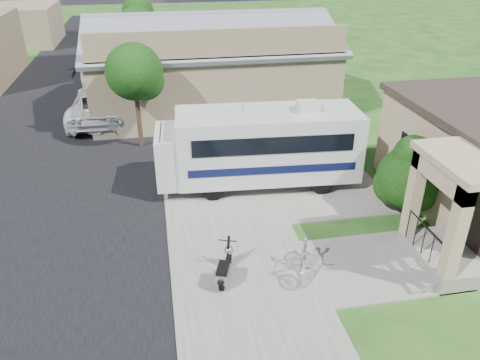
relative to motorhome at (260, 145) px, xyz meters
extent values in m
plane|color=#163C10|center=(-0.62, -4.49, -1.62)|extent=(120.00, 120.00, 0.00)
cube|color=black|center=(-8.12, 5.51, -1.61)|extent=(9.00, 80.00, 0.02)
cube|color=#64615A|center=(-1.62, 5.51, -1.59)|extent=(4.00, 80.00, 0.06)
cube|color=#64615A|center=(0.88, 0.01, -1.59)|extent=(7.00, 6.00, 0.05)
cube|color=#64615A|center=(2.38, -5.49, -1.59)|extent=(4.00, 3.00, 0.05)
cube|color=black|center=(4.86, -1.79, 0.08)|extent=(0.04, 1.10, 1.20)
cube|color=black|center=(4.86, -5.79, -0.07)|extent=(0.04, 0.95, 2.10)
cube|color=#64615A|center=(4.08, -5.79, -1.37)|extent=(1.60, 2.40, 0.50)
cube|color=#64615A|center=(3.08, -5.79, -1.46)|extent=(0.40, 2.16, 0.32)
cube|color=#64615A|center=(2.73, -5.79, -1.54)|extent=(0.35, 2.16, 0.16)
cube|color=#917D5B|center=(3.46, -4.77, 0.23)|extent=(0.35, 0.35, 2.70)
cube|color=#917D5B|center=(3.46, -6.82, 0.23)|extent=(0.35, 0.35, 2.70)
cube|color=#917D5B|center=(3.46, -5.79, 1.33)|extent=(0.35, 2.40, 0.50)
cube|color=#917D5B|center=(4.28, -5.79, 1.68)|extent=(2.10, 2.70, 0.20)
cylinder|color=black|center=(3.33, -5.79, -0.22)|extent=(0.04, 1.70, 0.04)
cube|color=#836B51|center=(-0.62, 9.51, 0.18)|extent=(12.00, 8.00, 3.60)
cube|color=#575A62|center=(-0.62, 7.51, 2.53)|extent=(12.50, 4.40, 1.78)
cube|color=#575A62|center=(-0.62, 11.51, 2.53)|extent=(12.50, 4.40, 1.78)
cube|color=#575A62|center=(-0.62, 9.51, 3.23)|extent=(12.50, 0.50, 0.22)
cube|color=#836B51|center=(-0.62, 5.61, 2.53)|extent=(11.76, 0.20, 1.30)
cube|color=#836B51|center=(-15.62, 29.51, -0.02)|extent=(8.00, 7.00, 3.20)
cylinder|color=black|center=(-4.42, 4.51, -0.04)|extent=(0.20, 0.20, 3.15)
sphere|color=black|center=(-4.42, 4.51, 1.76)|extent=(2.40, 2.40, 2.40)
sphere|color=black|center=(-4.02, 4.71, 1.31)|extent=(1.68, 1.68, 1.68)
cylinder|color=black|center=(-4.42, 14.51, 0.03)|extent=(0.20, 0.20, 3.29)
sphere|color=black|center=(-4.42, 14.51, 1.91)|extent=(2.40, 2.40, 2.40)
sphere|color=black|center=(-4.02, 14.71, 1.44)|extent=(1.68, 1.68, 1.68)
cylinder|color=black|center=(-4.42, 23.51, -0.11)|extent=(0.20, 0.20, 3.01)
sphere|color=black|center=(-4.42, 23.51, 1.61)|extent=(2.40, 2.40, 2.40)
sphere|color=black|center=(-4.02, 23.71, 1.18)|extent=(1.68, 1.68, 1.68)
cube|color=#BBBBB6|center=(0.28, -0.02, 0.03)|extent=(6.72, 2.77, 2.45)
cube|color=#BBBBB6|center=(-3.38, 0.22, -0.25)|extent=(0.89, 2.28, 1.88)
cube|color=black|center=(-3.55, 0.23, 0.27)|extent=(0.19, 2.00, 0.85)
cube|color=black|center=(0.20, -1.21, 0.47)|extent=(5.59, 0.39, 0.61)
cube|color=black|center=(0.36, 1.17, 0.47)|extent=(5.59, 0.39, 0.61)
cube|color=#0A0F34|center=(0.20, -1.20, -0.46)|extent=(5.92, 0.40, 0.28)
cube|color=#0A0F34|center=(0.36, 1.17, -0.46)|extent=(5.92, 0.40, 0.28)
cube|color=#BBBBB6|center=(1.69, -0.11, 1.42)|extent=(0.79, 0.71, 0.33)
cylinder|color=#929298|center=(-0.66, 0.04, 1.72)|extent=(0.04, 0.04, 0.94)
cylinder|color=black|center=(-1.89, -0.92, -1.19)|extent=(0.77, 0.31, 0.75)
cylinder|color=black|center=(-1.76, 1.15, -1.19)|extent=(0.77, 0.31, 0.75)
cylinder|color=black|center=(2.05, -1.17, -1.19)|extent=(0.77, 0.31, 0.75)
cylinder|color=black|center=(2.19, 0.90, -1.19)|extent=(0.77, 0.31, 0.75)
cylinder|color=black|center=(4.34, -2.96, -1.20)|extent=(0.17, 0.17, 0.84)
sphere|color=black|center=(4.34, -2.96, -0.25)|extent=(2.09, 2.09, 2.09)
sphere|color=black|center=(4.76, -2.64, 0.16)|extent=(1.67, 1.67, 1.67)
sphere|color=black|center=(4.03, -2.75, -0.57)|extent=(1.47, 1.47, 1.47)
sphere|color=black|center=(4.55, -3.27, -0.67)|extent=(1.26, 1.26, 1.26)
sphere|color=black|center=(4.34, -2.96, 0.58)|extent=(1.26, 1.26, 1.26)
cylinder|color=black|center=(-2.29, -5.74, -1.35)|extent=(0.24, 0.43, 0.41)
cylinder|color=black|center=(-1.96, -4.76, -1.35)|extent=(0.24, 0.43, 0.41)
cube|color=#929298|center=(-2.14, -5.30, -1.29)|extent=(0.44, 0.58, 0.08)
cube|color=#929298|center=(-2.26, -5.65, -1.16)|extent=(0.47, 0.59, 0.28)
cube|color=black|center=(-2.25, -5.61, -0.97)|extent=(0.45, 0.63, 0.11)
cube|color=black|center=(-2.34, -5.88, -1.18)|extent=(0.22, 0.23, 0.09)
cylinder|color=black|center=(-1.98, -4.83, -0.97)|extent=(0.18, 0.33, 0.78)
sphere|color=#929298|center=(-1.96, -4.76, -1.04)|extent=(0.26, 0.26, 0.26)
sphere|color=black|center=(-1.93, -4.69, -1.04)|extent=(0.11, 0.11, 0.11)
cylinder|color=black|center=(-2.00, -4.90, -0.61)|extent=(0.50, 0.20, 0.03)
cube|color=black|center=(-1.96, -4.76, -1.24)|extent=(0.21, 0.29, 0.06)
imported|color=#929298|center=(0.00, -5.48, -1.09)|extent=(1.17, 1.81, 1.06)
imported|color=silver|center=(-6.34, 8.46, -0.75)|extent=(3.13, 6.32, 1.72)
imported|color=silver|center=(-7.22, 16.07, -0.83)|extent=(2.96, 5.69, 1.58)
cylinder|color=#125E27|center=(3.15, -4.96, -1.52)|extent=(0.44, 0.44, 0.20)
camera|label=1|loc=(-3.59, -15.34, 6.78)|focal=35.00mm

